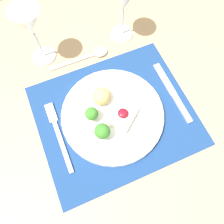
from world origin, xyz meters
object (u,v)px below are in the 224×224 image
object	(u,v)px
wine_glass_far	(30,25)
spoon	(92,55)
dinner_plate	(111,113)
wine_glass_near	(124,0)
fork	(58,131)
knife	(174,96)

from	to	relation	value
wine_glass_far	spoon	bearing A→B (deg)	-22.32
dinner_plate	wine_glass_near	world-z (taller)	wine_glass_near
fork	wine_glass_near	world-z (taller)	wine_glass_near
wine_glass_far	fork	bearing A→B (deg)	-98.07
dinner_plate	knife	world-z (taller)	dinner_plate
fork	spoon	distance (m)	0.27
dinner_plate	knife	size ratio (longest dim) A/B	1.38
wine_glass_far	knife	bearing A→B (deg)	-42.74
dinner_plate	spoon	bearing A→B (deg)	84.02
dinner_plate	wine_glass_near	distance (m)	0.32
dinner_plate	fork	distance (m)	0.16
fork	knife	bearing A→B (deg)	-4.73
knife	spoon	xyz separation A→B (m)	(-0.17, 0.24, -0.00)
spoon	wine_glass_far	xyz separation A→B (m)	(-0.14, 0.06, 0.13)
wine_glass_near	spoon	bearing A→B (deg)	-160.38
spoon	wine_glass_near	distance (m)	0.19
fork	spoon	size ratio (longest dim) A/B	1.09
dinner_plate	knife	distance (m)	0.20
dinner_plate	wine_glass_far	distance (m)	0.32
knife	fork	bearing A→B (deg)	174.07
spoon	wine_glass_far	bearing A→B (deg)	155.66
fork	dinner_plate	bearing A→B (deg)	-4.21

